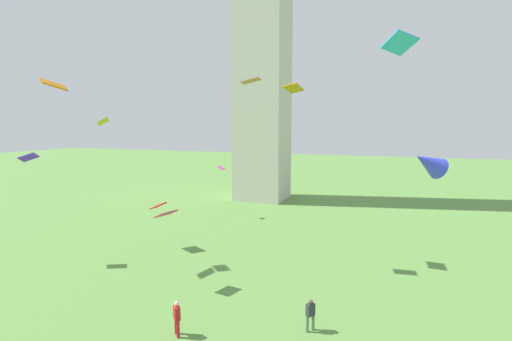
# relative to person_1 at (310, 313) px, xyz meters

# --- Properties ---
(person_1) EXTENTS (0.45, 0.47, 1.60)m
(person_1) POSITION_rel_person_1_xyz_m (0.00, 0.00, 0.00)
(person_1) COLOR #51754C
(person_1) RESTS_ON ground_plane
(person_2) EXTENTS (0.50, 0.49, 1.71)m
(person_2) POSITION_rel_person_1_xyz_m (-5.83, -2.56, 0.06)
(person_2) COLOR red
(person_2) RESTS_ON ground_plane
(kite_flying_0) EXTENTS (0.93, 0.79, 0.32)m
(kite_flying_0) POSITION_rel_person_1_xyz_m (-13.57, 18.85, 4.47)
(kite_flying_0) COLOR #D9319E
(kite_flying_1) EXTENTS (1.20, 1.36, 0.65)m
(kite_flying_1) POSITION_rel_person_1_xyz_m (-15.58, 4.04, 9.23)
(kite_flying_1) COLOR gold
(kite_flying_2) EXTENTS (1.56, 1.62, 0.81)m
(kite_flying_2) POSITION_rel_person_1_xyz_m (3.47, 0.50, 12.44)
(kite_flying_2) COLOR #2A9DDC
(kite_flying_3) EXTENTS (1.60, 1.97, 0.89)m
(kite_flying_3) POSITION_rel_person_1_xyz_m (-18.15, 2.47, 11.70)
(kite_flying_3) COLOR #C26B07
(kite_flying_4) EXTENTS (1.31, 0.98, 0.39)m
(kite_flying_4) POSITION_rel_person_1_xyz_m (-5.75, 7.17, 11.96)
(kite_flying_4) COLOR #B26C29
(kite_flying_5) EXTENTS (1.23, 1.22, 0.75)m
(kite_flying_5) POSITION_rel_person_1_xyz_m (-20.66, 2.24, 6.74)
(kite_flying_5) COLOR #4D25DD
(kite_flying_6) EXTENTS (1.75, 1.74, 0.77)m
(kite_flying_6) POSITION_rel_person_1_xyz_m (-13.99, 7.90, 2.60)
(kite_flying_6) COLOR red
(kite_flying_7) EXTENTS (1.15, 1.45, 0.43)m
(kite_flying_7) POSITION_rel_person_1_xyz_m (-9.21, 1.85, 3.71)
(kite_flying_7) COLOR #BF2740
(kite_flying_8) EXTENTS (2.73, 2.57, 2.11)m
(kite_flying_8) POSITION_rel_person_1_xyz_m (5.53, 8.45, 6.69)
(kite_flying_8) COLOR #3641E6
(kite_flying_9) EXTENTS (1.28, 1.58, 0.64)m
(kite_flying_9) POSITION_rel_person_1_xyz_m (-3.32, 9.22, 11.58)
(kite_flying_9) COLOR #B68007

